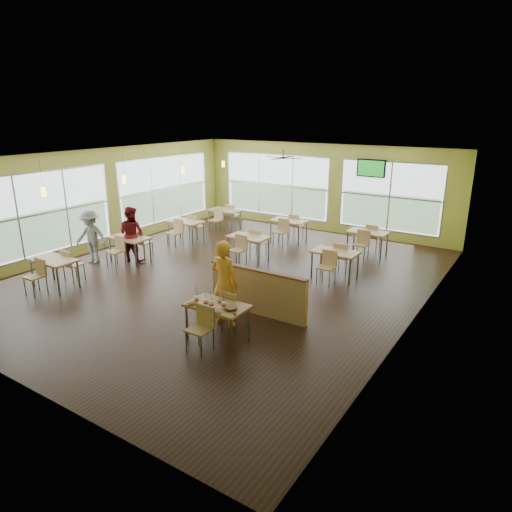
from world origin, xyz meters
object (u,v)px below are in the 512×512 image
at_px(half_wall_divider, 258,292).
at_px(food_basket, 231,308).
at_px(main_table, 217,310).
at_px(man_plaid, 225,283).

xyz_separation_m(half_wall_divider, food_basket, (0.36, -1.50, 0.26)).
bearing_deg(half_wall_divider, main_table, -90.00).
xyz_separation_m(man_plaid, food_basket, (0.66, -0.68, -0.14)).
relative_size(main_table, half_wall_divider, 0.63).
relative_size(half_wall_divider, food_basket, 9.58).
bearing_deg(food_basket, half_wall_divider, 103.58).
height_order(main_table, half_wall_divider, half_wall_divider).
distance_m(half_wall_divider, man_plaid, 0.95).
xyz_separation_m(main_table, half_wall_divider, (0.00, 1.45, -0.11)).
bearing_deg(main_table, half_wall_divider, 90.00).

